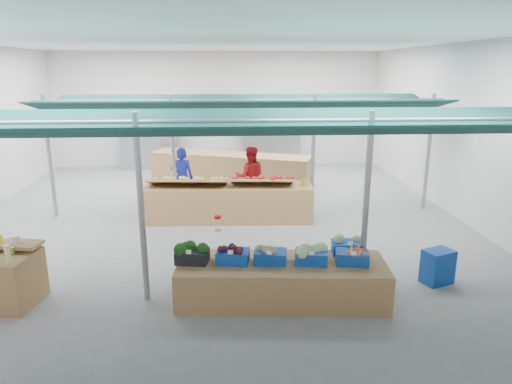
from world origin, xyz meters
TOP-DOWN VIEW (x-y plane):
  - floor at (0.00, 0.00)m, footprint 13.00×13.00m
  - hall at (0.00, 1.44)m, footprint 13.00×13.00m
  - pole_grid at (0.75, -1.75)m, footprint 10.00×4.60m
  - awnings at (0.75, -1.75)m, footprint 9.50×7.08m
  - back_shelving_left at (-2.50, 6.00)m, footprint 2.00×0.50m
  - back_shelving_right at (2.00, 6.00)m, footprint 2.00×0.50m
  - veg_counter at (1.16, -4.15)m, footprint 3.37×1.37m
  - fruit_counter at (0.34, -0.07)m, footprint 4.09×1.13m
  - far_counter at (0.43, 3.74)m, footprint 5.24×2.85m
  - crate_stack at (3.92, -3.73)m, footprint 0.59×0.51m
  - vendor_left at (-0.86, 1.03)m, footprint 0.61×0.41m
  - vendor_right at (0.94, 1.03)m, footprint 0.81×0.65m
  - crate_broccoli at (-0.25, -4.03)m, footprint 0.55×0.44m
  - crate_beets at (0.39, -4.08)m, footprint 0.55×0.44m
  - crate_celeriac at (0.98, -4.13)m, footprint 0.55×0.44m
  - crate_cabbage at (1.61, -4.18)m, footprint 0.55×0.44m
  - crate_carrots at (2.25, -4.24)m, footprint 0.55×0.44m
  - sparrow at (-0.41, -4.13)m, footprint 0.12×0.09m
  - pole_ribbon at (0.14, -3.19)m, footprint 0.12×0.12m
  - apple_heap_yellow at (-0.63, -0.13)m, footprint 1.95×0.85m
  - apple_heap_red at (1.15, -0.20)m, footprint 1.55×0.82m
  - pineapple at (2.16, -0.24)m, footprint 0.14×0.14m
  - crate_extra at (2.29, -3.83)m, footprint 0.53×0.43m

SIDE VIEW (x-z plane):
  - floor at x=0.00m, z-range 0.00..0.00m
  - crate_stack at x=3.92m, z-range 0.00..0.60m
  - veg_counter at x=1.16m, z-range 0.00..0.64m
  - fruit_counter at x=0.34m, z-range 0.00..0.87m
  - far_counter at x=0.43m, z-range 0.00..0.94m
  - crate_carrots at x=2.25m, z-range 0.61..0.90m
  - crate_beets at x=0.39m, z-range 0.63..0.92m
  - crate_celeriac at x=0.98m, z-range 0.63..0.94m
  - crate_extra at x=2.29m, z-range 0.63..0.95m
  - crate_broccoli at x=-0.25m, z-range 0.62..0.97m
  - crate_cabbage at x=1.61m, z-range 0.62..0.97m
  - vendor_left at x=-0.86m, z-range 0.00..1.62m
  - vendor_right at x=0.94m, z-range 0.00..1.62m
  - sparrow at x=-0.41m, z-range 0.83..0.94m
  - back_shelving_left at x=-2.50m, z-range 0.00..2.00m
  - back_shelving_right at x=2.00m, z-range 0.00..2.00m
  - apple_heap_yellow at x=-0.63m, z-range 0.90..1.17m
  - apple_heap_red at x=1.15m, z-range 0.90..1.17m
  - pineapple at x=2.16m, z-range 0.86..1.25m
  - pole_ribbon at x=0.14m, z-range 0.94..1.22m
  - pole_grid at x=0.75m, z-range 0.31..3.31m
  - hall at x=0.00m, z-range -3.85..9.15m
  - awnings at x=0.75m, z-range 2.63..2.93m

